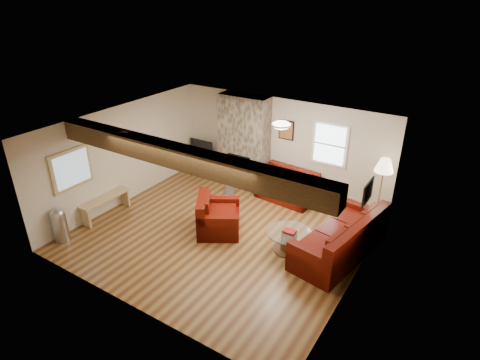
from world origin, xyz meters
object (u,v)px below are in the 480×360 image
object	(u,v)px
armchair_red	(219,214)
coffee_table	(289,241)
sofa_three	(340,235)
television	(203,146)
floor_lamp	(384,169)
tv_cabinet	(204,162)
loveseat	(287,185)

from	to	relation	value
armchair_red	coffee_table	size ratio (longest dim) A/B	1.12
sofa_three	television	bearing A→B (deg)	-100.78
armchair_red	coffee_table	world-z (taller)	armchair_red
coffee_table	floor_lamp	size ratio (longest dim) A/B	0.57
floor_lamp	coffee_table	bearing A→B (deg)	-121.55
tv_cabinet	television	world-z (taller)	television
coffee_table	floor_lamp	world-z (taller)	floor_lamp
coffee_table	tv_cabinet	bearing A→B (deg)	149.77
loveseat	tv_cabinet	bearing A→B (deg)	179.16
sofa_three	tv_cabinet	distance (m)	5.28
loveseat	coffee_table	bearing A→B (deg)	-57.22
coffee_table	television	bearing A→B (deg)	149.77
loveseat	floor_lamp	xyz separation A→B (m)	(2.32, 0.02, 1.02)
coffee_table	sofa_three	bearing A→B (deg)	25.47
coffee_table	television	size ratio (longest dim) A/B	1.20
sofa_three	tv_cabinet	world-z (taller)	sofa_three
sofa_three	tv_cabinet	bearing A→B (deg)	-100.78
loveseat	tv_cabinet	size ratio (longest dim) A/B	1.39
sofa_three	armchair_red	xyz separation A→B (m)	(-2.62, -0.60, -0.03)
sofa_three	coffee_table	size ratio (longest dim) A/B	2.53
sofa_three	floor_lamp	size ratio (longest dim) A/B	1.44
coffee_table	floor_lamp	distance (m)	2.68
television	floor_lamp	bearing A→B (deg)	-3.03
coffee_table	tv_cabinet	xyz separation A→B (m)	(-3.99, 2.33, 0.04)
sofa_three	television	world-z (taller)	television
tv_cabinet	television	size ratio (longest dim) A/B	1.37
armchair_red	coffee_table	distance (m)	1.70
sofa_three	loveseat	distance (m)	2.55
sofa_three	floor_lamp	distance (m)	1.89
television	tv_cabinet	bearing A→B (deg)	0.00
coffee_table	loveseat	bearing A→B (deg)	117.76
armchair_red	television	bearing A→B (deg)	11.27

